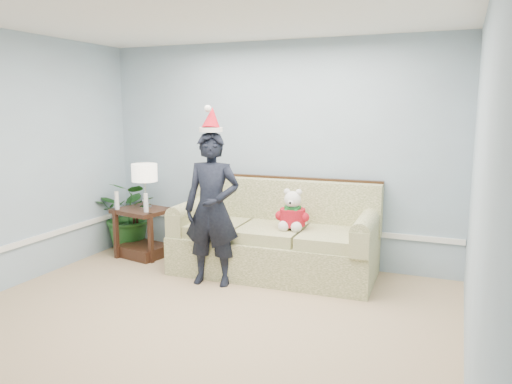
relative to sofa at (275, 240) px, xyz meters
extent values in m
cube|color=tan|center=(-0.19, -2.02, -0.39)|extent=(4.50, 5.00, 0.02)
cube|color=#889BAE|center=(-0.19, 0.49, 0.97)|extent=(4.50, 0.02, 2.70)
cube|color=#889BAE|center=(2.07, -2.02, 0.97)|extent=(0.02, 5.00, 2.70)
cube|color=white|center=(-0.19, 0.46, 0.07)|extent=(4.48, 0.03, 0.06)
cube|color=#57642F|center=(0.00, -0.07, -0.16)|extent=(2.34, 1.06, 0.44)
cube|color=#57642F|center=(-0.71, -0.12, 0.12)|extent=(0.71, 0.81, 0.13)
cube|color=#57642F|center=(0.00, -0.12, 0.12)|extent=(0.71, 0.81, 0.13)
cube|color=#57642F|center=(0.71, -0.12, 0.12)|extent=(0.71, 0.81, 0.13)
cube|color=#57642F|center=(0.00, 0.31, 0.36)|extent=(2.31, 0.30, 0.61)
cube|color=black|center=(0.00, 0.38, 0.67)|extent=(2.31, 0.14, 0.05)
cube|color=#57642F|center=(-1.05, -0.07, 0.19)|extent=(0.23, 0.99, 0.26)
cube|color=#57642F|center=(1.05, -0.07, 0.19)|extent=(0.23, 0.99, 0.26)
cube|color=#3D1F16|center=(-1.80, -0.06, 0.22)|extent=(0.75, 0.67, 0.05)
cube|color=#3D1F16|center=(-1.80, -0.06, -0.31)|extent=(0.67, 0.59, 0.15)
cube|color=#3D1F16|center=(-2.06, -0.26, -0.07)|extent=(0.06, 0.06, 0.63)
cube|color=#3D1F16|center=(-1.54, -0.26, -0.07)|extent=(0.06, 0.06, 0.63)
cube|color=#3D1F16|center=(-2.06, 0.15, -0.07)|extent=(0.06, 0.06, 0.63)
cube|color=#3D1F16|center=(-1.54, 0.15, -0.07)|extent=(0.06, 0.06, 0.63)
cylinder|color=silver|center=(-1.76, -0.03, 0.26)|extent=(0.15, 0.15, 0.03)
sphere|color=silver|center=(-1.76, -0.03, 0.34)|extent=(0.09, 0.09, 0.09)
cylinder|color=silver|center=(-1.76, -0.03, 0.49)|extent=(0.02, 0.02, 0.32)
cylinder|color=white|center=(-1.76, -0.03, 0.71)|extent=(0.32, 0.32, 0.22)
cylinder|color=silver|center=(-2.07, -0.21, 0.31)|extent=(0.06, 0.06, 0.13)
cylinder|color=white|center=(-2.07, -0.21, 0.42)|extent=(0.05, 0.05, 0.11)
cylinder|color=silver|center=(-1.63, -0.21, 0.31)|extent=(0.06, 0.06, 0.13)
cylinder|color=white|center=(-1.63, -0.21, 0.42)|extent=(0.05, 0.05, 0.11)
imported|color=#205620|center=(-2.15, 0.17, 0.09)|extent=(0.91, 0.80, 0.94)
imported|color=black|center=(-0.50, -0.62, 0.45)|extent=(0.66, 0.49, 1.66)
cylinder|color=silver|center=(-0.50, -0.62, 1.30)|extent=(0.28, 0.28, 0.05)
cone|color=red|center=(-0.50, -0.60, 1.42)|extent=(0.25, 0.30, 0.28)
sphere|color=silver|center=(-0.50, -0.68, 1.51)|extent=(0.07, 0.07, 0.07)
sphere|color=silver|center=(0.25, -0.12, 0.32)|extent=(0.27, 0.27, 0.27)
cylinder|color=red|center=(0.25, -0.12, 0.32)|extent=(0.31, 0.31, 0.19)
cylinder|color=#135E23|center=(0.25, -0.12, 0.43)|extent=(0.20, 0.20, 0.03)
sphere|color=silver|center=(0.17, -0.24, 0.24)|extent=(0.12, 0.12, 0.12)
sphere|color=silver|center=(0.32, -0.24, 0.24)|extent=(0.12, 0.12, 0.12)
sphere|color=silver|center=(0.25, -0.13, 0.52)|extent=(0.19, 0.19, 0.19)
sphere|color=black|center=(0.25, -0.24, 0.50)|extent=(0.03, 0.03, 0.03)
sphere|color=silver|center=(0.18, -0.12, 0.60)|extent=(0.07, 0.07, 0.07)
sphere|color=silver|center=(0.31, -0.12, 0.60)|extent=(0.07, 0.07, 0.07)
camera|label=1|loc=(1.93, -5.29, 1.53)|focal=35.00mm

